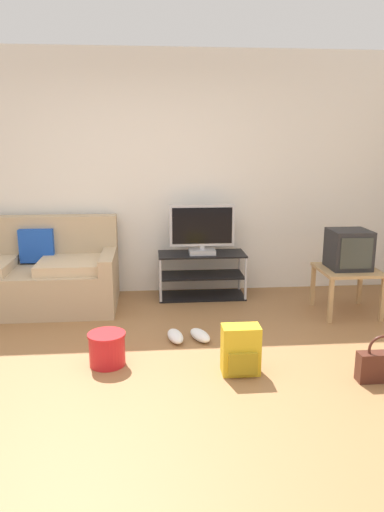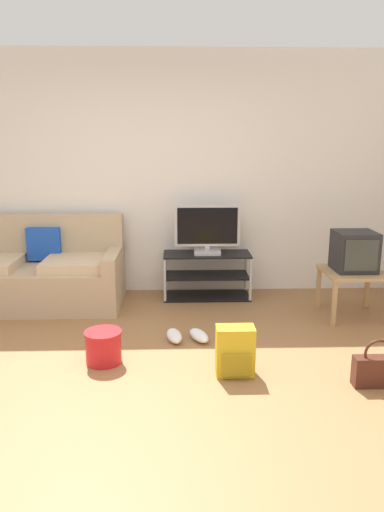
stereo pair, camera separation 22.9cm
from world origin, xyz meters
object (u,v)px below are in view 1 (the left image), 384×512
Objects in this scene: couch at (29,276)px; sneakers_pair at (188,336)px; tv_stand at (202,275)px; backpack at (241,350)px; flat_tv at (202,230)px; handbag at (380,365)px; cleaning_bucket at (107,348)px; side_table at (347,275)px; crt_tv at (349,249)px.

sneakers_pair is (1.60, -1.06, -0.29)m from couch.
tv_stand reaches higher than backpack.
backpack is (0.10, -1.84, -0.59)m from flat_tv.
handbag is at bearing -32.89° from couch.
flat_tv is at bearing 84.87° from backpack.
couch is at bearing 147.11° from handbag.
cleaning_bucket is 0.71× the size of sneakers_pair.
cleaning_bucket is at bearing 159.24° from backpack.
crt_tv is (0.00, 0.02, 0.26)m from side_table.
flat_tv reaches higher than side_table.
backpack is (0.10, -1.87, -0.07)m from tv_stand.
handbag is (-0.32, -1.42, -0.28)m from side_table.
sneakers_pair is (-0.25, -1.23, -0.21)m from tv_stand.
couch is 1.75m from cleaning_bucket.
tv_stand is 2.29× the size of sneakers_pair.
tv_stand reaches higher than handbag.
crt_tv reaches higher than tv_stand.
side_table is (3.27, -0.49, 0.07)m from couch.
couch reaches higher than sneakers_pair.
side_table is at bearing 22.88° from cleaning_bucket.
couch is 1.94m from sneakers_pair.
couch reaches higher than backpack.
couch is 4.86× the size of backpack.
tv_stand is 1.27m from sneakers_pair.
couch is at bearing -174.81° from tv_stand.
tv_stand is at bearing 5.19° from couch.
handbag is 1.20× the size of cleaning_bucket.
crt_tv is (3.27, -0.47, 0.33)m from couch.
handbag is at bearing -20.18° from backpack.
backpack is 0.74m from sneakers_pair.
cleaning_bucket is at bearing -57.62° from couch.
tv_stand is 2.35m from handbag.
flat_tv is 1.83× the size of crt_tv.
cleaning_bucket is (-0.92, -1.64, -0.11)m from tv_stand.
sneakers_pair is (-1.35, 0.85, -0.08)m from handbag.
tv_stand is 0.52m from flat_tv.
side_table reaches higher than handbag.
cleaning_bucket is at bearing 167.76° from handbag.
crt_tv is 1.86m from backpack.
flat_tv is at bearing 155.94° from side_table.
tv_stand reaches higher than cleaning_bucket.
flat_tv reaches higher than handbag.
side_table is 1.80m from backpack.
side_table is at bearing 34.44° from backpack.
flat_tv is (0.00, -0.02, 0.52)m from tv_stand.
backpack is at bearing 168.06° from handbag.
handbag reaches higher than sneakers_pair.
backpack is (-1.31, -1.21, -0.22)m from side_table.
crt_tv is (1.41, -0.64, 0.41)m from tv_stand.
side_table is (1.41, -0.65, 0.15)m from tv_stand.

